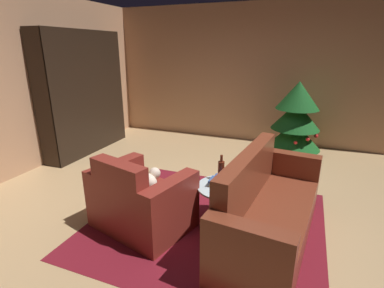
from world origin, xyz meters
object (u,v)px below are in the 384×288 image
(book_stack_on_table, at_px, (220,181))
(decorated_tree, at_px, (296,119))
(couch_red, at_px, (267,213))
(bookshelf_unit, at_px, (88,96))
(bottle_on_table, at_px, (221,170))
(coffee_table, at_px, (225,190))
(armchair_red, at_px, (140,201))

(book_stack_on_table, bearing_deg, decorated_tree, 75.67)
(couch_red, distance_m, book_stack_on_table, 0.59)
(bookshelf_unit, distance_m, bottle_on_table, 3.37)
(couch_red, bearing_deg, coffee_table, 164.35)
(armchair_red, xyz_separation_m, book_stack_on_table, (0.78, 0.40, 0.20))
(couch_red, distance_m, decorated_tree, 2.72)
(decorated_tree, bearing_deg, armchair_red, -115.79)
(book_stack_on_table, bearing_deg, armchair_red, -152.64)
(armchair_red, bearing_deg, bookshelf_unit, 138.89)
(couch_red, relative_size, bottle_on_table, 6.41)
(bottle_on_table, bearing_deg, couch_red, -25.95)
(coffee_table, relative_size, book_stack_on_table, 2.92)
(bookshelf_unit, height_order, book_stack_on_table, bookshelf_unit)
(book_stack_on_table, xyz_separation_m, bottle_on_table, (-0.03, 0.15, 0.07))
(bottle_on_table, bearing_deg, book_stack_on_table, -78.88)
(armchair_red, bearing_deg, bottle_on_table, 36.37)
(bookshelf_unit, bearing_deg, book_stack_on_table, -27.41)
(coffee_table, distance_m, bottle_on_table, 0.24)
(decorated_tree, bearing_deg, coffee_table, -103.00)
(bottle_on_table, bearing_deg, decorated_tree, 74.18)
(book_stack_on_table, bearing_deg, coffee_table, 3.29)
(armchair_red, relative_size, decorated_tree, 0.85)
(couch_red, height_order, book_stack_on_table, couch_red)
(bottle_on_table, relative_size, decorated_tree, 0.22)
(coffee_table, distance_m, book_stack_on_table, 0.12)
(coffee_table, bearing_deg, bottle_on_table, 122.55)
(book_stack_on_table, distance_m, bottle_on_table, 0.17)
(coffee_table, bearing_deg, decorated_tree, 77.00)
(decorated_tree, bearing_deg, couch_red, -92.26)
(armchair_red, relative_size, book_stack_on_table, 5.46)
(armchair_red, height_order, decorated_tree, decorated_tree)
(book_stack_on_table, bearing_deg, bottle_on_table, 101.12)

